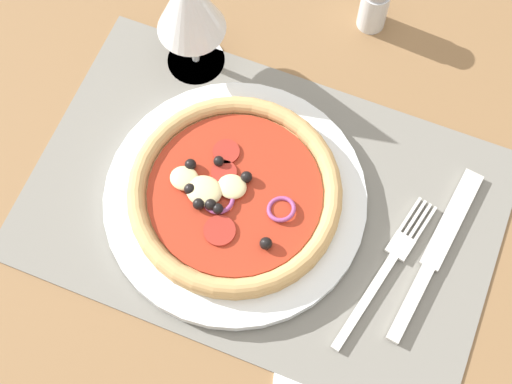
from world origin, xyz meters
TOP-DOWN VIEW (x-y plane):
  - ground_plane at (0.00, 0.00)cm, footprint 190.00×140.00cm
  - placemat at (0.00, 0.00)cm, footprint 47.52×30.91cm
  - plate at (-2.72, -0.91)cm, footprint 26.66×26.66cm
  - pizza at (-2.78, -0.94)cm, footprint 21.44×21.44cm
  - fork at (13.87, -1.57)cm, footprint 5.37×17.90cm
  - knife at (17.85, 1.46)cm, footprint 4.32×20.04cm
  - wine_glass at (-13.27, 13.28)cm, footprint 7.20×7.20cm
  - pepper_shaker at (3.15, 25.24)cm, footprint 3.20×3.20cm

SIDE VIEW (x-z plane):
  - ground_plane at x=0.00cm, z-range -2.40..0.00cm
  - placemat at x=0.00cm, z-range 0.00..0.40cm
  - fork at x=13.87cm, z-range 0.40..0.84cm
  - knife at x=17.85cm, z-range 0.35..0.96cm
  - plate at x=-2.72cm, z-range 0.40..1.74cm
  - pizza at x=-2.78cm, z-range 1.55..4.09cm
  - pepper_shaker at x=3.15cm, z-range -0.10..6.60cm
  - wine_glass at x=-13.27cm, z-range 2.63..17.53cm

